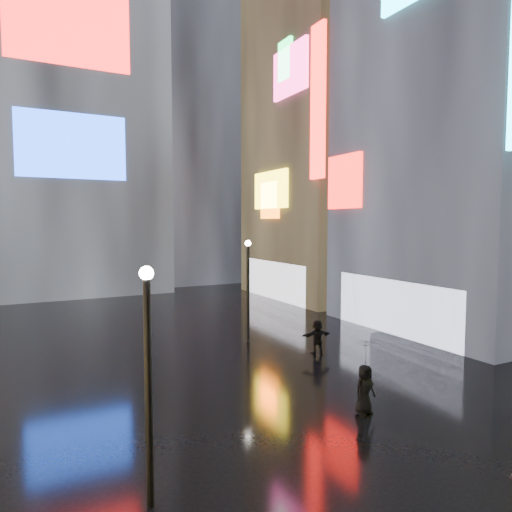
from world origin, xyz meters
TOP-DOWN VIEW (x-y plane):
  - ground at (0.00, 20.00)m, footprint 140.00×140.00m
  - building_right_mid at (15.98, 17.01)m, footprint 10.28×13.70m
  - building_right_far at (15.98, 30.00)m, footprint 10.28×12.00m
  - tower_main at (-3.00, 43.97)m, footprint 16.00×14.20m
  - tower_flank_right at (9.00, 46.00)m, footprint 12.00×12.00m
  - lamp_near at (-4.57, 8.15)m, footprint 0.30×0.30m
  - lamp_far at (3.38, 19.35)m, footprint 0.30×0.30m
  - pedestrian_4 at (2.74, 9.76)m, footprint 0.82×0.58m
  - pedestrian_5 at (5.29, 15.97)m, footprint 1.50×0.61m
  - umbrella_2 at (2.74, 9.76)m, footprint 1.16×1.17m

SIDE VIEW (x-z plane):
  - ground at x=0.00m, z-range 0.00..0.00m
  - pedestrian_5 at x=5.29m, z-range 0.00..1.58m
  - pedestrian_4 at x=2.74m, z-range 0.00..1.58m
  - umbrella_2 at x=2.74m, z-range 1.58..2.38m
  - lamp_near at x=-4.57m, z-range 0.34..5.54m
  - lamp_far at x=3.38m, z-range 0.34..5.54m
  - building_right_far at x=15.98m, z-range -0.02..27.98m
  - building_right_mid at x=15.98m, z-range -0.01..29.99m
  - tower_flank_right at x=9.00m, z-range 0.00..34.00m
  - tower_main at x=-3.00m, z-range 0.01..42.01m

